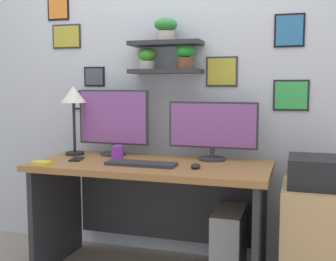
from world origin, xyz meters
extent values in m
cube|color=silver|center=(0.00, 0.44, 1.35)|extent=(4.40, 0.04, 2.70)
cube|color=#2D2D33|center=(0.00, 0.32, 1.34)|extent=(0.51, 0.20, 0.03)
cube|color=#2D2D33|center=(0.00, 0.32, 1.53)|extent=(0.51, 0.20, 0.03)
cylinder|color=#B2A899|center=(0.00, 0.32, 1.58)|extent=(0.13, 0.13, 0.07)
ellipsoid|color=#338A3C|center=(0.00, 0.32, 1.66)|extent=(0.16, 0.16, 0.09)
cylinder|color=brown|center=(0.14, 0.32, 1.39)|extent=(0.12, 0.12, 0.08)
ellipsoid|color=green|center=(0.14, 0.32, 1.48)|extent=(0.13, 0.13, 0.10)
cylinder|color=#B2A899|center=(-0.14, 0.32, 1.38)|extent=(0.12, 0.12, 0.06)
ellipsoid|color=green|center=(-0.14, 0.32, 1.46)|extent=(0.13, 0.13, 0.09)
cube|color=black|center=(-0.60, 0.42, 1.31)|extent=(0.17, 0.02, 0.15)
cube|color=#4C4C56|center=(-0.60, 0.41, 1.31)|extent=(0.14, 0.00, 0.12)
cube|color=black|center=(0.82, 0.42, 1.60)|extent=(0.19, 0.02, 0.22)
cube|color=teal|center=(0.82, 0.41, 1.60)|extent=(0.17, 0.00, 0.19)
cube|color=#2D2D33|center=(-0.83, 0.42, 1.62)|extent=(0.24, 0.02, 0.18)
cube|color=gold|center=(-0.83, 0.41, 1.62)|extent=(0.22, 0.00, 0.16)
cube|color=#2D2D33|center=(0.38, 0.42, 1.34)|extent=(0.22, 0.02, 0.21)
cube|color=gold|center=(0.38, 0.41, 1.34)|extent=(0.20, 0.00, 0.18)
cube|color=black|center=(-0.90, 0.42, 1.83)|extent=(0.18, 0.02, 0.18)
cube|color=orange|center=(-0.90, 0.41, 1.83)|extent=(0.16, 0.00, 0.15)
cube|color=black|center=(0.84, 0.42, 1.18)|extent=(0.23, 0.02, 0.21)
cube|color=green|center=(0.84, 0.41, 1.18)|extent=(0.21, 0.00, 0.18)
cube|color=black|center=(-0.68, 0.42, 1.13)|extent=(0.21, 0.02, 0.14)
cube|color=silver|center=(-0.68, 0.41, 1.13)|extent=(0.19, 0.00, 0.12)
cube|color=#9E6B38|center=(0.00, 0.00, 0.73)|extent=(1.51, 0.68, 0.04)
cube|color=#2D2D33|center=(-0.70, 0.00, 0.35)|extent=(0.04, 0.62, 0.71)
cube|color=#2D2D33|center=(0.70, 0.00, 0.35)|extent=(0.04, 0.62, 0.71)
cube|color=#2D2D33|center=(0.00, 0.30, 0.39)|extent=(1.31, 0.02, 0.50)
cylinder|color=#2D2D33|center=(-0.36, 0.21, 0.76)|extent=(0.18, 0.18, 0.02)
cylinder|color=#2D2D33|center=(-0.36, 0.21, 0.80)|extent=(0.03, 0.03, 0.07)
cube|color=#2D2D33|center=(-0.36, 0.22, 1.02)|extent=(0.52, 0.02, 0.38)
cube|color=#8C4C99|center=(-0.36, 0.21, 1.02)|extent=(0.50, 0.00, 0.36)
cylinder|color=#2D2D33|center=(0.36, 0.21, 0.76)|extent=(0.18, 0.18, 0.02)
cylinder|color=#2D2D33|center=(0.36, 0.21, 0.80)|extent=(0.03, 0.03, 0.08)
cube|color=#2D2D33|center=(0.36, 0.22, 0.98)|extent=(0.59, 0.02, 0.31)
cube|color=#8C4C99|center=(0.36, 0.21, 0.98)|extent=(0.57, 0.00, 0.28)
cube|color=#2D2D33|center=(-0.03, -0.10, 0.76)|extent=(0.44, 0.14, 0.02)
ellipsoid|color=black|center=(0.32, -0.10, 0.77)|extent=(0.06, 0.09, 0.03)
cylinder|color=black|center=(-0.62, 0.13, 0.76)|extent=(0.13, 0.13, 0.02)
cylinder|color=black|center=(-0.62, 0.13, 0.95)|extent=(0.02, 0.02, 0.35)
cone|color=white|center=(-0.62, 0.13, 1.18)|extent=(0.18, 0.18, 0.12)
cube|color=black|center=(-0.50, -0.05, 0.76)|extent=(0.10, 0.15, 0.01)
cylinder|color=purple|center=(-0.26, 0.06, 0.80)|extent=(0.08, 0.08, 0.09)
cube|color=yellow|center=(-0.62, -0.28, 0.76)|extent=(0.13, 0.10, 0.02)
cube|color=tan|center=(1.04, 0.01, 0.33)|extent=(0.44, 0.50, 0.66)
cube|color=black|center=(1.04, 0.01, 0.75)|extent=(0.38, 0.34, 0.17)
cube|color=#99999E|center=(0.50, 0.08, 0.23)|extent=(0.18, 0.40, 0.46)
camera|label=1|loc=(0.90, -2.53, 1.24)|focal=45.43mm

